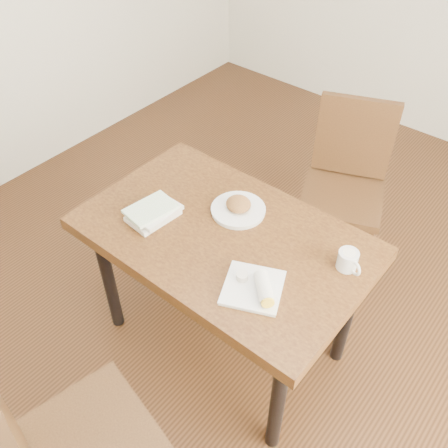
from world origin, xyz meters
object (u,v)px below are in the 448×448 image
Objects in this scene: coffee_mug at (348,260)px; chair_far at (346,177)px; chair_near at (62,445)px; book_stack at (153,213)px; plate_burrito at (256,288)px; table at (224,248)px; plate_scone at (238,208)px.

chair_far is at bearing 117.05° from coffee_mug.
coffee_mug is at bearing 70.09° from chair_near.
chair_near is 0.93m from book_stack.
plate_burrito is (0.20, 0.77, 0.22)m from chair_near.
chair_near is at bearing -90.23° from chair_far.
plate_burrito is (-0.20, -0.31, -0.02)m from coffee_mug.
table is 1.25× the size of chair_far.
book_stack is (-0.58, 0.05, 0.01)m from plate_burrito.
chair_near is at bearing -104.26° from plate_burrito.
chair_near is 4.25× the size of book_stack.
coffee_mug is (0.48, 0.15, 0.13)m from table.
plate_scone is at bearing -99.79° from chair_far.
plate_scone reaches higher than plate_burrito.
plate_scone reaches higher than book_stack.
plate_burrito is 1.25× the size of book_stack.
coffee_mug is at bearing -62.95° from chair_far.
plate_scone is 1.05× the size of book_stack.
coffee_mug is at bearing 57.87° from plate_burrito.
chair_near is at bearing -83.37° from plate_scone.
chair_near reaches higher than plate_scone.
coffee_mug is at bearing 1.19° from plate_scone.
chair_near reaches higher than table.
plate_scone is (-0.13, 1.08, 0.22)m from chair_near.
chair_far is at bearing 69.29° from book_stack.
plate_burrito is at bearing -4.80° from book_stack.
table is 5.31× the size of book_stack.
chair_near is 8.53× the size of coffee_mug.
plate_burrito is at bearing -29.84° from table.
table is 0.33m from book_stack.
book_stack is (-0.29, -0.12, 0.12)m from table.
plate_burrito is at bearing -43.35° from plate_scone.
coffee_mug is (0.39, 1.09, 0.24)m from chair_near.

